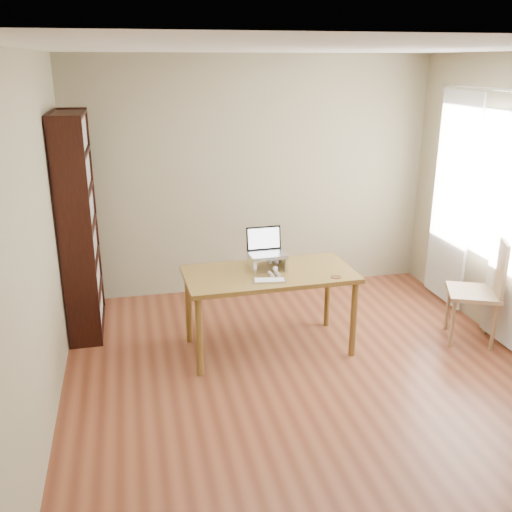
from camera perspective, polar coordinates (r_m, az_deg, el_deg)
The scene contains 10 objects.
room at distance 4.27m, azimuth 6.62°, elevation 2.23°, with size 4.04×4.54×2.64m.
bookshelf at distance 5.61m, azimuth -17.27°, elevation 2.89°, with size 0.30×0.90×2.10m.
curtains at distance 5.84m, azimuth 21.80°, elevation 4.21°, with size 0.03×1.90×2.25m.
desk at distance 5.08m, azimuth 1.34°, elevation -2.56°, with size 1.52×0.80×0.75m.
laptop_stand at distance 5.09m, azimuth 1.14°, elevation -0.44°, with size 0.32×0.25×0.13m.
laptop at distance 5.10m, azimuth 1.00°, elevation 0.90°, with size 0.33×0.27×0.23m.
keyboard at distance 4.83m, azimuth 1.35°, elevation -2.46°, with size 0.28×0.15×0.02m.
coaster at distance 4.97m, azimuth 8.01°, elevation -2.09°, with size 0.09×0.09×0.01m, color #57351E.
cat at distance 5.12m, azimuth 1.11°, elevation -0.51°, with size 0.24×0.48×0.15m.
chair at distance 5.69m, azimuth 21.64°, elevation -2.74°, with size 0.60×0.59×1.01m.
Camera 1 is at (-1.35, -3.85, 2.52)m, focal length 40.00 mm.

